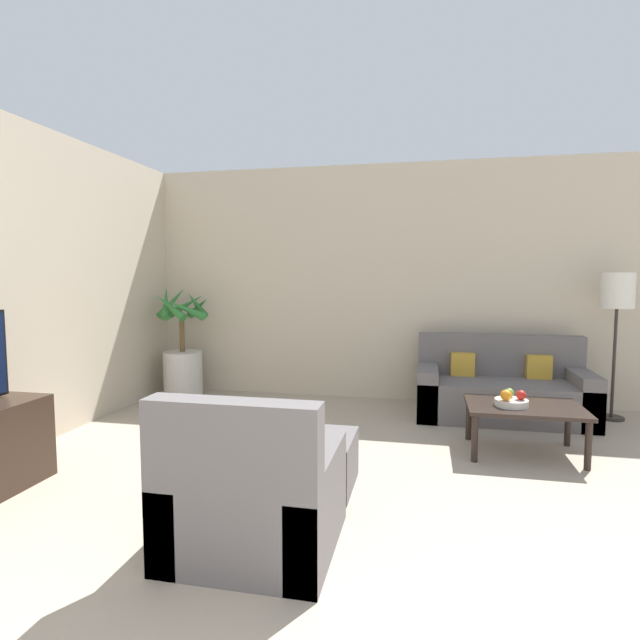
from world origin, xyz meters
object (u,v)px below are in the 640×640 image
object	(u,v)px
sofa_loveseat	(501,391)
ottoman	(306,460)
coffee_table	(524,411)
armchair	(253,497)
potted_palm	(183,358)
floor_lamp	(617,298)
apple_green	(509,393)
fruit_bowl	(511,403)
orange_fruit	(506,395)
apple_red	(521,395)

from	to	relation	value
sofa_loveseat	ottoman	world-z (taller)	sofa_loveseat
ottoman	coffee_table	bearing A→B (deg)	31.29
armchair	ottoman	bearing A→B (deg)	84.67
potted_palm	armchair	distance (m)	3.55
floor_lamp	coffee_table	size ratio (longest dim) A/B	1.64
apple_green	potted_palm	bearing A→B (deg)	161.54
armchair	ottoman	distance (m)	0.85
fruit_bowl	armchair	size ratio (longest dim) A/B	0.30
coffee_table	apple_green	distance (m)	0.18
apple_green	ottoman	bearing A→B (deg)	-146.15
orange_fruit	ottoman	distance (m)	1.69
potted_palm	apple_red	world-z (taller)	potted_palm
sofa_loveseat	floor_lamp	xyz separation A→B (m)	(1.08, 0.17, 0.95)
armchair	apple_green	bearing A→B (deg)	49.71
ottoman	floor_lamp	bearing A→B (deg)	39.59
coffee_table	armchair	world-z (taller)	armchair
floor_lamp	armchair	size ratio (longest dim) A/B	1.69
fruit_bowl	orange_fruit	size ratio (longest dim) A/B	2.94
orange_fruit	armchair	bearing A→B (deg)	-131.57
floor_lamp	fruit_bowl	distance (m)	1.90
floor_lamp	apple_red	bearing A→B (deg)	-130.57
fruit_bowl	armchair	distance (m)	2.34
potted_palm	apple_green	xyz separation A→B (m)	(3.47, -1.16, 0.02)
coffee_table	apple_red	xyz separation A→B (m)	(-0.04, -0.06, 0.14)
sofa_loveseat	apple_green	bearing A→B (deg)	-95.01
orange_fruit	apple_red	bearing A→B (deg)	22.37
potted_palm	sofa_loveseat	bearing A→B (deg)	-2.14
sofa_loveseat	apple_red	bearing A→B (deg)	-90.76
apple_red	orange_fruit	bearing A→B (deg)	-157.63
sofa_loveseat	floor_lamp	world-z (taller)	floor_lamp
apple_red	sofa_loveseat	bearing A→B (deg)	89.24
fruit_bowl	orange_fruit	bearing A→B (deg)	-132.36
armchair	orange_fruit	bearing A→B (deg)	48.43
potted_palm	armchair	xyz separation A→B (m)	(1.93, -2.98, -0.18)
coffee_table	fruit_bowl	distance (m)	0.14
orange_fruit	floor_lamp	bearing A→B (deg)	47.55
fruit_bowl	ottoman	world-z (taller)	fruit_bowl
apple_red	ottoman	world-z (taller)	apple_red
sofa_loveseat	ottoman	xyz separation A→B (m)	(-1.55, -2.01, -0.10)
potted_palm	apple_green	distance (m)	3.66
coffee_table	fruit_bowl	xyz separation A→B (m)	(-0.11, -0.05, 0.08)
apple_green	armchair	xyz separation A→B (m)	(-1.54, -1.82, -0.21)
armchair	floor_lamp	bearing A→B (deg)	48.04
coffee_table	orange_fruit	world-z (taller)	orange_fruit
floor_lamp	apple_red	xyz separation A→B (m)	(-1.09, -1.28, -0.73)
potted_palm	fruit_bowl	distance (m)	3.69
potted_palm	fruit_bowl	bearing A→B (deg)	-19.53
potted_palm	coffee_table	bearing A→B (deg)	-18.24
potted_palm	apple_green	bearing A→B (deg)	-18.46
coffee_table	potted_palm	bearing A→B (deg)	161.76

